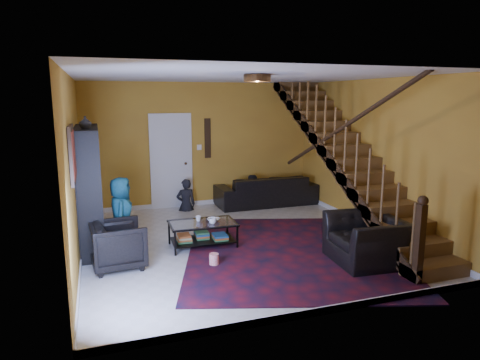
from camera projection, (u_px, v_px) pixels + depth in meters
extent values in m
plane|color=beige|center=(240.00, 241.00, 7.45)|extent=(5.50, 5.50, 0.00)
plane|color=gold|center=(201.00, 145.00, 9.74)|extent=(5.20, 0.00, 5.20)
plane|color=gold|center=(321.00, 197.00, 4.62)|extent=(5.20, 0.00, 5.20)
plane|color=gold|center=(74.00, 170.00, 6.37)|extent=(0.00, 5.50, 5.50)
plane|color=gold|center=(371.00, 155.00, 8.00)|extent=(0.00, 5.50, 5.50)
plane|color=white|center=(240.00, 76.00, 6.92)|extent=(5.50, 5.50, 0.00)
cube|color=silver|center=(202.00, 202.00, 9.99)|extent=(5.20, 0.02, 0.10)
cube|color=silver|center=(82.00, 256.00, 6.63)|extent=(0.02, 5.50, 0.10)
cube|color=gold|center=(349.00, 161.00, 7.87)|extent=(0.95, 4.92, 2.83)
cube|color=black|center=(327.00, 157.00, 7.71)|extent=(0.04, 5.02, 3.02)
cylinder|color=black|center=(330.00, 132.00, 7.63)|extent=(0.07, 4.20, 2.44)
cube|color=black|center=(419.00, 245.00, 5.65)|extent=(0.10, 0.10, 1.10)
cube|color=black|center=(90.00, 188.00, 7.06)|extent=(0.35, 1.80, 2.00)
cube|color=black|center=(93.00, 222.00, 7.17)|extent=(0.35, 1.72, 0.03)
cube|color=black|center=(90.00, 178.00, 7.03)|extent=(0.35, 1.72, 0.03)
cube|color=silver|center=(171.00, 163.00, 9.57)|extent=(0.82, 0.05, 2.05)
cube|color=maroon|center=(72.00, 154.00, 5.47)|extent=(0.04, 0.74, 0.74)
cube|color=black|center=(208.00, 138.00, 9.74)|extent=(0.14, 0.03, 0.90)
cylinder|color=#3F2814|center=(257.00, 78.00, 6.18)|extent=(0.40, 0.40, 0.10)
cube|color=#4C0D17|center=(291.00, 251.00, 6.93)|extent=(4.24, 4.55, 0.02)
imported|color=black|center=(266.00, 190.00, 9.97)|extent=(2.32, 0.91, 0.68)
imported|color=black|center=(118.00, 245.00, 6.26)|extent=(0.82, 0.81, 0.69)
imported|color=black|center=(366.00, 240.00, 6.44)|extent=(1.03, 1.16, 0.71)
imported|color=black|center=(186.00, 205.00, 9.46)|extent=(0.43, 0.29, 1.16)
imported|color=black|center=(251.00, 199.00, 9.95)|extent=(0.58, 0.46, 1.16)
imported|color=#1C586B|center=(122.00, 214.00, 6.90)|extent=(0.44, 0.63, 1.22)
cube|color=black|center=(175.00, 243.00, 6.73)|extent=(0.03, 0.03, 0.41)
cube|color=black|center=(237.00, 237.00, 7.06)|extent=(0.03, 0.03, 0.41)
cube|color=black|center=(169.00, 232.00, 7.27)|extent=(0.03, 0.03, 0.41)
cube|color=black|center=(227.00, 227.00, 7.60)|extent=(0.03, 0.03, 0.41)
cube|color=black|center=(203.00, 240.00, 7.18)|extent=(1.05, 0.61, 0.02)
cube|color=silver|center=(203.00, 223.00, 7.13)|extent=(1.11, 0.67, 0.02)
imported|color=#999999|center=(213.00, 221.00, 7.03)|extent=(0.14, 0.14, 0.10)
imported|color=#999999|center=(198.00, 219.00, 7.19)|extent=(0.11, 0.11, 0.09)
imported|color=#999999|center=(213.00, 220.00, 7.18)|extent=(0.27, 0.27, 0.05)
imported|color=#999999|center=(85.00, 123.00, 6.39)|extent=(0.18, 0.18, 0.19)
cylinder|color=red|center=(214.00, 259.00, 6.36)|extent=(0.15, 0.15, 0.16)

